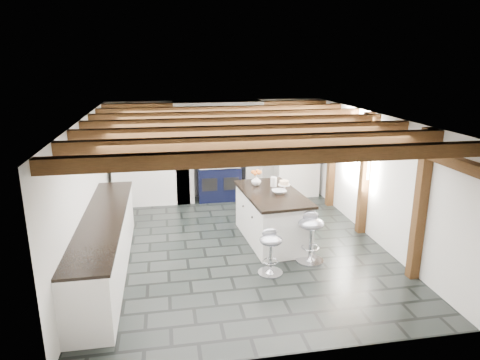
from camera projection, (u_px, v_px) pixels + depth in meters
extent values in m
plane|color=black|center=(238.00, 245.00, 7.66)|extent=(6.00, 6.00, 0.00)
plane|color=silver|center=(217.00, 149.00, 10.19)|extent=(5.00, 0.00, 5.00)
plane|color=silver|center=(87.00, 191.00, 6.92)|extent=(0.00, 6.00, 6.00)
plane|color=silver|center=(374.00, 177.00, 7.77)|extent=(0.00, 6.00, 6.00)
plane|color=white|center=(238.00, 117.00, 7.03)|extent=(6.00, 6.00, 0.00)
cube|color=white|center=(184.00, 161.00, 9.82)|extent=(0.40, 0.60, 1.90)
cube|color=white|center=(252.00, 158.00, 10.09)|extent=(0.40, 0.60, 1.90)
cube|color=brown|center=(218.00, 115.00, 9.67)|extent=(2.10, 0.65, 0.18)
cube|color=white|center=(218.00, 108.00, 9.63)|extent=(2.00, 0.60, 0.31)
cube|color=black|center=(220.00, 114.00, 9.35)|extent=(1.00, 0.03, 0.22)
cube|color=silver|center=(220.00, 114.00, 9.34)|extent=(0.90, 0.01, 0.14)
cube|color=white|center=(142.00, 161.00, 9.65)|extent=(1.30, 0.58, 2.00)
cube|color=white|center=(297.00, 155.00, 10.26)|extent=(1.00, 0.58, 2.00)
cube|color=white|center=(105.00, 246.00, 6.60)|extent=(0.60, 3.80, 0.88)
cube|color=black|center=(102.00, 218.00, 6.47)|extent=(0.64, 3.80, 0.04)
cube|color=white|center=(174.00, 183.00, 9.92)|extent=(0.70, 0.60, 0.88)
cube|color=black|center=(173.00, 164.00, 9.79)|extent=(0.74, 0.64, 0.04)
cube|color=brown|center=(373.00, 133.00, 7.54)|extent=(0.15, 5.80, 0.14)
plane|color=white|center=(360.00, 149.00, 8.22)|extent=(0.00, 0.90, 0.90)
cube|color=brown|center=(280.00, 157.00, 4.59)|extent=(5.00, 0.16, 0.16)
cube|color=brown|center=(262.00, 142.00, 5.41)|extent=(5.00, 0.16, 0.16)
cube|color=brown|center=(249.00, 131.00, 6.23)|extent=(5.00, 0.16, 0.16)
cube|color=brown|center=(238.00, 122.00, 7.05)|extent=(5.00, 0.16, 0.16)
cube|color=brown|center=(230.00, 116.00, 7.88)|extent=(5.00, 0.16, 0.16)
cube|color=brown|center=(224.00, 110.00, 8.70)|extent=(5.00, 0.16, 0.16)
cube|color=brown|center=(218.00, 106.00, 9.52)|extent=(5.00, 0.16, 0.16)
cube|color=brown|center=(420.00, 206.00, 6.24)|extent=(0.15, 0.15, 2.30)
cube|color=brown|center=(365.00, 174.00, 7.95)|extent=(0.15, 0.15, 2.30)
cube|color=brown|center=(332.00, 156.00, 9.46)|extent=(0.15, 0.15, 2.30)
cylinder|color=black|center=(265.00, 139.00, 7.16)|extent=(0.01, 0.01, 0.56)
cylinder|color=white|center=(265.00, 158.00, 7.25)|extent=(0.09, 0.09, 0.22)
cylinder|color=black|center=(264.00, 136.00, 7.45)|extent=(0.01, 0.01, 0.56)
cylinder|color=white|center=(264.00, 154.00, 7.54)|extent=(0.09, 0.09, 0.22)
cylinder|color=black|center=(263.00, 133.00, 7.75)|extent=(0.01, 0.01, 0.56)
cylinder|color=white|center=(263.00, 150.00, 7.84)|extent=(0.09, 0.09, 0.22)
cube|color=black|center=(219.00, 181.00, 10.07)|extent=(1.00, 0.60, 0.90)
ellipsoid|color=silver|center=(208.00, 161.00, 9.90)|extent=(0.28, 0.28, 0.11)
ellipsoid|color=silver|center=(229.00, 160.00, 9.99)|extent=(0.28, 0.28, 0.11)
cylinder|color=silver|center=(220.00, 169.00, 9.67)|extent=(0.95, 0.03, 0.03)
cube|color=black|center=(210.00, 185.00, 9.75)|extent=(0.35, 0.02, 0.30)
cube|color=black|center=(231.00, 184.00, 9.83)|extent=(0.35, 0.02, 0.30)
cube|color=white|center=(271.00, 218.00, 7.78)|extent=(1.02, 1.84, 0.87)
cube|color=black|center=(272.00, 194.00, 7.66)|extent=(1.11, 1.93, 0.05)
imported|color=white|center=(256.00, 180.00, 8.05)|extent=(0.19, 0.19, 0.19)
ellipsoid|color=orange|center=(256.00, 173.00, 8.01)|extent=(0.20, 0.20, 0.12)
cylinder|color=white|center=(274.00, 182.00, 7.98)|extent=(0.12, 0.12, 0.18)
imported|color=white|center=(279.00, 192.00, 7.57)|extent=(0.27, 0.27, 0.06)
cylinder|color=white|center=(284.00, 188.00, 7.74)|extent=(0.05, 0.05, 0.10)
cylinder|color=white|center=(284.00, 185.00, 7.73)|extent=(0.22, 0.22, 0.01)
cylinder|color=beige|center=(284.00, 183.00, 7.72)|extent=(0.17, 0.17, 0.07)
cylinder|color=silver|center=(309.00, 260.00, 7.05)|extent=(0.46, 0.46, 0.03)
cone|color=silver|center=(310.00, 258.00, 7.04)|extent=(0.21, 0.21, 0.08)
cylinder|color=silver|center=(310.00, 242.00, 6.96)|extent=(0.05, 0.05, 0.57)
torus|color=silver|center=(310.00, 247.00, 6.99)|extent=(0.29, 0.29, 0.02)
ellipsoid|color=#9294A0|center=(311.00, 224.00, 6.88)|extent=(0.51, 0.51, 0.19)
ellipsoid|color=#9294A0|center=(311.00, 215.00, 6.95)|extent=(0.31, 0.19, 0.16)
cylinder|color=silver|center=(270.00, 273.00, 6.65)|extent=(0.39, 0.39, 0.03)
cone|color=silver|center=(270.00, 270.00, 6.64)|extent=(0.18, 0.18, 0.07)
cylinder|color=silver|center=(271.00, 256.00, 6.57)|extent=(0.04, 0.04, 0.48)
torus|color=silver|center=(270.00, 261.00, 6.60)|extent=(0.25, 0.25, 0.02)
ellipsoid|color=#9294A0|center=(271.00, 240.00, 6.50)|extent=(0.37, 0.37, 0.16)
ellipsoid|color=#9294A0|center=(269.00, 233.00, 6.56)|extent=(0.25, 0.11, 0.14)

